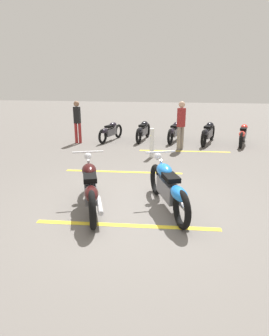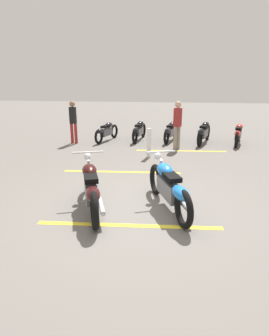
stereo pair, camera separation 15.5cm
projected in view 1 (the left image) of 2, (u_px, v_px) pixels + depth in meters
The scene contains 14 objects.
ground_plane at pixel (129, 209), 5.57m from camera, with size 60.00×60.00×0.00m, color #66605B.
motorcycle_bright_foreground at pixel (168, 187), 5.40m from camera, with size 2.11×0.96×1.04m.
motorcycle_dark_foreground at pixel (90, 187), 5.39m from camera, with size 2.12×0.94×1.04m.
motorcycle_row_far_left at pixel (243, 134), 11.05m from camera, with size 2.02×0.61×0.78m.
motorcycle_row_left at pixel (208, 133), 11.28m from camera, with size 2.14×0.69×0.82m.
motorcycle_row_center at pixel (175, 131), 11.70m from camera, with size 2.04×0.54×0.78m.
motorcycle_row_right at pixel (143, 131), 11.88m from camera, with size 2.07×0.37×0.78m.
motorcycle_row_far_right at pixel (110, 131), 11.83m from camera, with size 1.95×0.56×0.74m.
bystander_near_row at pixel (77, 120), 11.27m from camera, with size 0.22×0.28×1.66m.
bystander_secondary at pixel (181, 123), 10.20m from camera, with size 0.31×0.30×1.72m.
bollard_post at pixel (152, 143), 9.23m from camera, with size 0.14×0.14×0.95m, color white.
parking_stripe_near at pixel (127, 225), 4.92m from camera, with size 3.20×0.12×0.01m, color yellow.
parking_stripe_mid at pixel (124, 172), 7.84m from camera, with size 3.20×0.12×0.01m, color yellow.
parking_stripe_far at pixel (184, 151), 10.17m from camera, with size 3.20×0.12×0.01m, color yellow.
Camera 1 is at (-4.99, -1.05, 2.38)m, focal length 30.53 mm.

